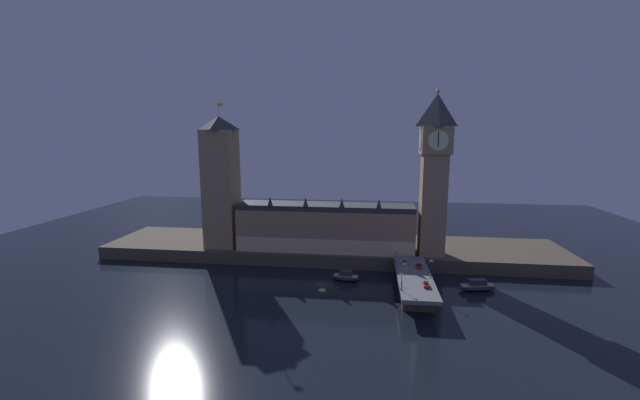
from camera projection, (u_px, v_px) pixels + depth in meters
ground_plane at (322, 284)px, 156.70m from camera, size 400.00×400.00×0.00m
embankment at (332, 249)px, 194.34m from camera, size 220.00×42.00×5.92m
parliament_hall at (325, 227)px, 182.04m from camera, size 80.85×16.35×25.67m
clock_tower at (434, 170)px, 169.87m from camera, size 13.08×13.19×71.81m
victoria_tower at (221, 182)px, 184.98m from camera, size 14.64×14.64×67.43m
bridge at (414, 282)px, 146.62m from camera, size 12.68×46.00×7.23m
car_northbound_lead at (404, 263)px, 158.61m from camera, size 1.88×4.32×1.32m
car_southbound_lead at (426, 284)px, 135.50m from camera, size 1.86×4.57×1.53m
car_southbound_trail at (419, 266)px, 154.72m from camera, size 2.12×4.55×1.35m
pedestrian_near_rail at (402, 284)px, 135.37m from camera, size 0.38×0.38×1.85m
pedestrian_mid_walk at (431, 276)px, 142.88m from camera, size 0.38×0.38×1.58m
street_lamp_near at (402, 279)px, 131.91m from camera, size 1.34×0.60×6.08m
street_lamp_mid at (431, 266)px, 144.80m from camera, size 1.34×0.60×6.27m
street_lamp_far at (396, 253)px, 160.72m from camera, size 1.34×0.60×5.93m
boat_upstream at (346, 277)px, 160.30m from camera, size 11.71×5.98×4.28m
boat_downstream at (477, 286)px, 150.04m from camera, size 14.93×6.90×4.50m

